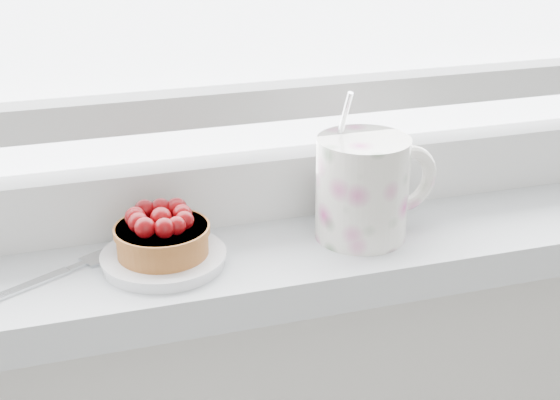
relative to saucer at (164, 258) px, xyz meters
name	(u,v)px	position (x,y,z in m)	size (l,w,h in m)	color
saucer	(164,258)	(0.00, 0.00, 0.00)	(0.12, 0.12, 0.01)	white
raspberry_tart	(162,233)	(0.00, 0.00, 0.03)	(0.09, 0.09, 0.05)	brown
floral_mug	(365,186)	(0.21, 0.00, 0.05)	(0.14, 0.11, 0.16)	silver
fork	(53,276)	(-0.11, 0.00, 0.00)	(0.18, 0.11, 0.00)	silver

